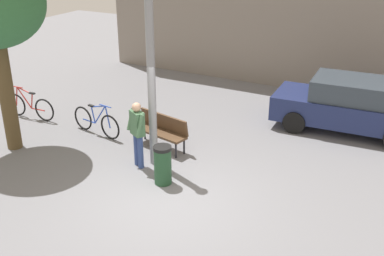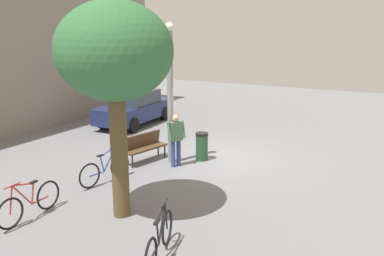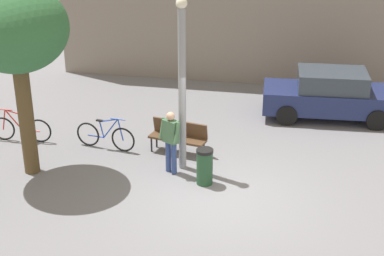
# 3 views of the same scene
# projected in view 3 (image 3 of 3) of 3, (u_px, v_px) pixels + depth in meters

# --- Properties ---
(ground_plane) EXTENTS (36.00, 36.00, 0.00)m
(ground_plane) POSITION_uv_depth(u_px,v_px,m) (222.00, 196.00, 13.67)
(ground_plane) COLOR slate
(lamppost) EXTENTS (0.28, 0.28, 4.45)m
(lamppost) POSITION_uv_depth(u_px,v_px,m) (182.00, 82.00, 14.13)
(lamppost) COLOR gray
(lamppost) RESTS_ON ground_plane
(person_by_lamppost) EXTENTS (0.63, 0.49, 1.67)m
(person_by_lamppost) POSITION_uv_depth(u_px,v_px,m) (171.00, 138.00, 14.42)
(person_by_lamppost) COLOR #334784
(person_by_lamppost) RESTS_ON ground_plane
(park_bench) EXTENTS (1.66, 0.79, 0.92)m
(park_bench) POSITION_uv_depth(u_px,v_px,m) (179.00, 134.00, 15.67)
(park_bench) COLOR #513823
(park_bench) RESTS_ON ground_plane
(plaza_tree) EXTENTS (2.52, 2.52, 4.85)m
(plaza_tree) POSITION_uv_depth(u_px,v_px,m) (15.00, 31.00, 13.38)
(plaza_tree) COLOR brown
(plaza_tree) RESTS_ON ground_plane
(bicycle_red) EXTENTS (1.81, 0.16, 0.97)m
(bicycle_red) POSITION_uv_depth(u_px,v_px,m) (21.00, 129.00, 16.45)
(bicycle_red) COLOR black
(bicycle_red) RESTS_ON ground_plane
(bicycle_blue) EXTENTS (1.80, 0.31, 0.97)m
(bicycle_blue) POSITION_uv_depth(u_px,v_px,m) (106.00, 136.00, 15.97)
(bicycle_blue) COLOR black
(bicycle_blue) RESTS_ON ground_plane
(parked_car_navy) EXTENTS (4.29, 2.02, 1.55)m
(parked_car_navy) POSITION_uv_depth(u_px,v_px,m) (331.00, 95.00, 17.97)
(parked_car_navy) COLOR navy
(parked_car_navy) RESTS_ON ground_plane
(trash_bin) EXTENTS (0.42, 0.42, 0.93)m
(trash_bin) POSITION_uv_depth(u_px,v_px,m) (205.00, 166.00, 14.06)
(trash_bin) COLOR #234C2D
(trash_bin) RESTS_ON ground_plane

